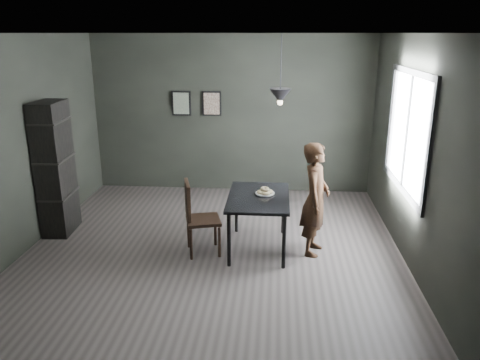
# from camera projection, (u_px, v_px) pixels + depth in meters

# --- Properties ---
(ground) EXTENTS (5.00, 5.00, 0.00)m
(ground) POSITION_uv_depth(u_px,v_px,m) (214.00, 246.00, 6.42)
(ground) COLOR #332E2C
(ground) RESTS_ON ground
(back_wall) EXTENTS (5.00, 0.10, 2.80)m
(back_wall) POSITION_uv_depth(u_px,v_px,m) (232.00, 115.00, 8.38)
(back_wall) COLOR black
(back_wall) RESTS_ON ground
(ceiling) EXTENTS (5.00, 5.00, 0.02)m
(ceiling) POSITION_uv_depth(u_px,v_px,m) (210.00, 33.00, 5.58)
(ceiling) COLOR silver
(ceiling) RESTS_ON ground
(window_assembly) EXTENTS (0.04, 1.96, 1.56)m
(window_assembly) POSITION_uv_depth(u_px,v_px,m) (407.00, 132.00, 5.94)
(window_assembly) COLOR white
(window_assembly) RESTS_ON ground
(cafe_table) EXTENTS (0.80, 1.20, 0.75)m
(cafe_table) POSITION_uv_depth(u_px,v_px,m) (259.00, 202.00, 6.18)
(cafe_table) COLOR black
(cafe_table) RESTS_ON ground
(white_plate) EXTENTS (0.23, 0.23, 0.01)m
(white_plate) POSITION_uv_depth(u_px,v_px,m) (265.00, 194.00, 6.22)
(white_plate) COLOR silver
(white_plate) RESTS_ON cafe_table
(donut_pile) EXTENTS (0.21, 0.21, 0.09)m
(donut_pile) POSITION_uv_depth(u_px,v_px,m) (265.00, 191.00, 6.21)
(donut_pile) COLOR beige
(donut_pile) RESTS_ON white_plate
(woman) EXTENTS (0.47, 0.61, 1.50)m
(woman) POSITION_uv_depth(u_px,v_px,m) (315.00, 199.00, 6.04)
(woman) COLOR black
(woman) RESTS_ON ground
(wood_chair) EXTENTS (0.53, 0.53, 0.99)m
(wood_chair) POSITION_uv_depth(u_px,v_px,m) (196.00, 213.00, 6.08)
(wood_chair) COLOR black
(wood_chair) RESTS_ON ground
(shelf_unit) EXTENTS (0.40, 0.66, 1.91)m
(shelf_unit) POSITION_uv_depth(u_px,v_px,m) (55.00, 169.00, 6.65)
(shelf_unit) COLOR black
(shelf_unit) RESTS_ON ground
(pendant_lamp) EXTENTS (0.28, 0.28, 0.86)m
(pendant_lamp) POSITION_uv_depth(u_px,v_px,m) (280.00, 96.00, 5.84)
(pendant_lamp) COLOR black
(pendant_lamp) RESTS_ON ground
(framed_print_left) EXTENTS (0.34, 0.04, 0.44)m
(framed_print_left) POSITION_uv_depth(u_px,v_px,m) (181.00, 103.00, 8.36)
(framed_print_left) COLOR black
(framed_print_left) RESTS_ON ground
(framed_print_right) EXTENTS (0.34, 0.04, 0.44)m
(framed_print_right) POSITION_uv_depth(u_px,v_px,m) (212.00, 104.00, 8.31)
(framed_print_right) COLOR black
(framed_print_right) RESTS_ON ground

